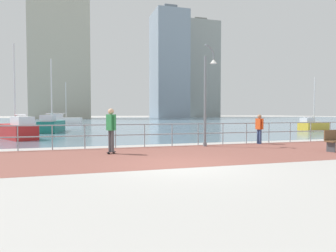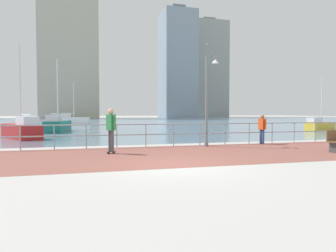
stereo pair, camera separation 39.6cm
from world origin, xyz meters
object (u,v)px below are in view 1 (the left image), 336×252
object	(u,v)px
lamppost	(208,90)
sailboat_yellow	(65,120)
skateboarder	(111,126)
sailboat_blue	(16,130)
bystander	(259,127)
sailboat_red	(313,125)
sailboat_gray	(52,125)

from	to	relation	value
lamppost	sailboat_yellow	size ratio (longest dim) A/B	0.82
skateboarder	sailboat_yellow	size ratio (longest dim) A/B	0.30
lamppost	sailboat_blue	size ratio (longest dim) A/B	0.84
lamppost	sailboat_blue	world-z (taller)	sailboat_blue
skateboarder	sailboat_blue	size ratio (longest dim) A/B	0.31
sailboat_blue	lamppost	bearing A→B (deg)	-36.51
skateboarder	sailboat_yellow	xyz separation A→B (m)	(-2.93, 34.83, -0.52)
bystander	sailboat_blue	distance (m)	14.81
sailboat_blue	sailboat_red	size ratio (longest dim) A/B	1.21
bystander	lamppost	bearing A→B (deg)	-176.32
sailboat_blue	bystander	bearing A→B (deg)	-28.76
sailboat_blue	sailboat_yellow	bearing A→B (deg)	85.46
sailboat_gray	sailboat_red	bearing A→B (deg)	-9.49
sailboat_yellow	sailboat_gray	xyz separation A→B (m)	(-0.42, -19.68, 0.01)
lamppost	sailboat_red	world-z (taller)	lamppost
skateboarder	bystander	size ratio (longest dim) A/B	1.17
skateboarder	lamppost	bearing A→B (deg)	17.29
skateboarder	sailboat_blue	xyz separation A→B (m)	(-4.99, 8.85, -0.54)
lamppost	sailboat_gray	world-z (taller)	sailboat_gray
bystander	sailboat_red	xyz separation A→B (m)	(12.11, 9.51, -0.44)
bystander	sailboat_blue	size ratio (longest dim) A/B	0.26
sailboat_gray	sailboat_red	distance (m)	23.77
lamppost	skateboarder	size ratio (longest dim) A/B	2.74
bystander	sailboat_gray	bearing A→B (deg)	130.18
lamppost	skateboarder	xyz separation A→B (m)	(-4.90, -1.53, -1.67)
bystander	sailboat_red	bearing A→B (deg)	38.14
sailboat_gray	sailboat_red	size ratio (longest dim) A/B	1.25
lamppost	sailboat_red	bearing A→B (deg)	32.57
lamppost	sailboat_yellow	distance (m)	34.28
skateboarder	sailboat_yellow	world-z (taller)	sailboat_yellow
lamppost	sailboat_blue	bearing A→B (deg)	143.49
bystander	sailboat_blue	xyz separation A→B (m)	(-12.98, 7.12, -0.34)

